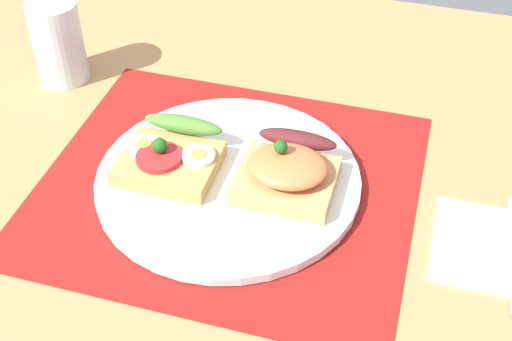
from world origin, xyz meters
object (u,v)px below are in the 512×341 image
sandwich_egg_tomato (171,155)px  drinking_glass (58,42)px  plate (228,180)px  napkin (511,251)px  sandwich_salmon (288,170)px

sandwich_egg_tomato → drinking_glass: size_ratio=0.97×
plate → napkin: size_ratio=1.89×
napkin → plate: bearing=176.9°
sandwich_salmon → sandwich_egg_tomato: bearing=-177.2°
sandwich_salmon → drinking_glass: drinking_glass is taller
plate → drinking_glass: 29.42cm
sandwich_egg_tomato → sandwich_salmon: (12.40, 0.60, 0.55)cm
plate → sandwich_egg_tomato: (-6.22, -0.01, 1.86)cm
sandwich_salmon → drinking_glass: 34.53cm
napkin → drinking_glass: size_ratio=1.41×
drinking_glass → sandwich_egg_tomato: bearing=-34.4°
plate → sandwich_salmon: size_ratio=2.75×
plate → sandwich_salmon: sandwich_salmon is taller
drinking_glass → napkin: bearing=-15.4°
drinking_glass → sandwich_salmon: bearing=-21.8°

